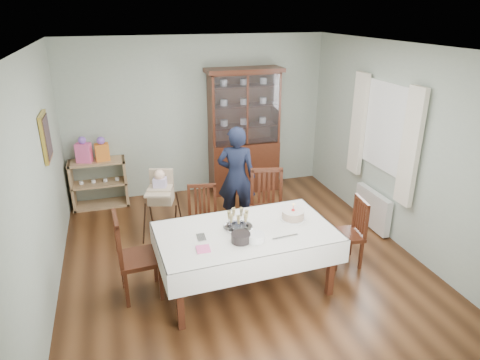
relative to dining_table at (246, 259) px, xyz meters
name	(u,v)px	position (x,y,z in m)	size (l,w,h in m)	color
floor	(240,259)	(0.11, 0.59, -0.38)	(5.00, 5.00, 0.00)	#593319
room_shell	(228,124)	(0.11, 1.12, 1.32)	(5.00, 5.00, 5.00)	#9EAA99
dining_table	(246,259)	(0.00, 0.00, 0.00)	(2.05, 1.23, 0.76)	#421D10
china_cabinet	(244,130)	(0.86, 2.85, 0.74)	(1.30, 0.48, 2.18)	#421D10
sideboard	(99,183)	(-1.64, 2.87, 0.02)	(0.90, 0.38, 0.80)	tan
picture_frame	(46,137)	(-2.11, 1.39, 1.27)	(0.04, 0.48, 0.58)	gold
window	(387,128)	(2.33, 0.89, 1.17)	(0.04, 1.02, 1.22)	white
curtain_left	(411,148)	(2.27, 0.27, 1.07)	(0.07, 0.30, 1.55)	silver
curtain_right	(358,124)	(2.27, 1.51, 1.07)	(0.07, 0.30, 1.55)	silver
radiator	(372,209)	(2.27, 0.89, -0.08)	(0.10, 0.80, 0.55)	white
chair_far_left	(203,232)	(-0.29, 0.97, -0.12)	(0.48, 0.48, 0.90)	#421D10
chair_far_right	(267,223)	(0.60, 0.92, -0.07)	(0.57, 0.57, 1.05)	#421D10
chair_end_left	(139,271)	(-1.20, 0.23, -0.08)	(0.49, 0.49, 1.03)	#421D10
chair_end_right	(345,245)	(1.39, 0.13, -0.12)	(0.45, 0.45, 0.89)	#421D10
woman	(236,177)	(0.35, 1.57, 0.39)	(0.56, 0.37, 1.55)	black
high_chair	(162,210)	(-0.77, 1.55, 0.01)	(0.57, 0.57, 1.02)	black
champagne_tray	(238,223)	(-0.06, 0.09, 0.44)	(0.34, 0.34, 0.21)	silver
birthday_cake	(293,215)	(0.62, 0.10, 0.43)	(0.30, 0.30, 0.21)	white
plate_stack_dark	(241,238)	(-0.13, -0.22, 0.43)	(0.21, 0.21, 0.10)	black
plate_stack_white	(255,237)	(0.03, -0.24, 0.42)	(0.20, 0.20, 0.08)	white
napkin_stack	(203,249)	(-0.55, -0.26, 0.39)	(0.14, 0.14, 0.02)	#F65A9C
cutlery	(198,238)	(-0.55, -0.01, 0.38)	(0.12, 0.17, 0.01)	silver
cake_knife	(285,237)	(0.37, -0.27, 0.38)	(0.31, 0.03, 0.01)	silver
gift_bag_pink	(83,151)	(-1.81, 2.85, 0.60)	(0.26, 0.21, 0.42)	#F65A9C
gift_bag_orange	(102,150)	(-1.53, 2.85, 0.59)	(0.23, 0.17, 0.40)	orange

